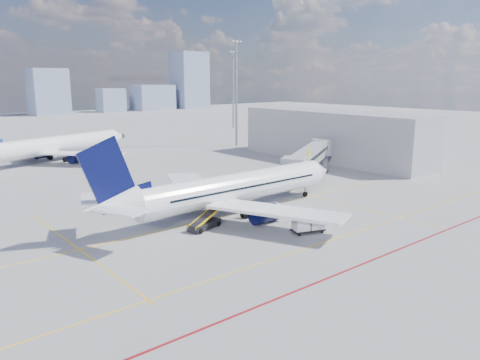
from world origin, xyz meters
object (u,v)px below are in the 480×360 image
at_px(baggage_tug, 316,220).
at_px(cargo_dolly, 308,223).
at_px(belt_loader, 205,223).
at_px(second_aircraft, 54,146).
at_px(main_aircraft, 228,190).
at_px(ramp_worker, 320,220).

relative_size(baggage_tug, cargo_dolly, 0.57).
distance_m(baggage_tug, belt_loader, 12.63).
bearing_deg(baggage_tug, second_aircraft, 86.53).
height_order(cargo_dolly, belt_loader, belt_loader).
bearing_deg(belt_loader, main_aircraft, 9.54).
xyz_separation_m(cargo_dolly, belt_loader, (-7.85, 8.29, -0.43)).
xyz_separation_m(belt_loader, ramp_worker, (10.09, -8.03, 0.26)).
distance_m(second_aircraft, belt_loader, 55.14).
bearing_deg(second_aircraft, main_aircraft, -104.26).
relative_size(baggage_tug, ramp_worker, 1.23).
bearing_deg(baggage_tug, cargo_dolly, -169.07).
bearing_deg(second_aircraft, ramp_worker, -100.57).
bearing_deg(main_aircraft, ramp_worker, -66.02).
distance_m(baggage_tug, cargo_dolly, 2.72).
height_order(second_aircraft, baggage_tug, second_aircraft).
height_order(second_aircraft, ramp_worker, second_aircraft).
distance_m(main_aircraft, baggage_tug, 11.35).
bearing_deg(baggage_tug, belt_loader, 133.44).
bearing_deg(second_aircraft, belt_loader, -109.90).
relative_size(baggage_tug, belt_loader, 0.36).
xyz_separation_m(main_aircraft, belt_loader, (-5.24, -2.55, -2.58)).
xyz_separation_m(second_aircraft, belt_loader, (-1.57, -55.05, -2.58)).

